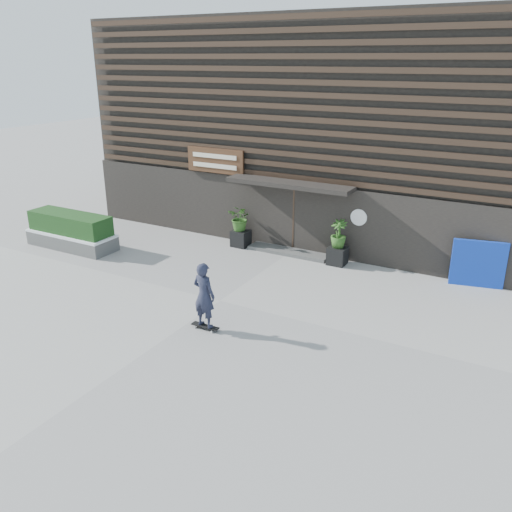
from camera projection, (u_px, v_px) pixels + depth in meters
The scene contains 12 objects.
ground at pixel (220, 301), 15.38m from camera, with size 80.00×80.00×0.00m, color #9E9C96.
entrance_step at pixel (289, 251), 19.12m from camera, with size 3.00×0.80×0.12m, color #484846.
planter_pot_left at pixel (241, 238), 19.74m from camera, with size 0.60×0.60×0.60m, color black.
bamboo_left at pixel (241, 218), 19.46m from camera, with size 0.86×0.75×0.96m, color #2D591E.
planter_pot_right at pixel (337, 256), 18.01m from camera, with size 0.60×0.60×0.60m, color black.
bamboo_right at pixel (339, 234), 17.73m from camera, with size 0.54×0.54×0.96m, color #2D591E.
raised_bed at pixel (72, 240), 19.65m from camera, with size 3.50×1.20×0.50m, color #4C4C4A.
snow_layer at pixel (71, 233), 19.55m from camera, with size 3.50×1.20×0.08m, color white.
hedge at pixel (70, 223), 19.41m from camera, with size 3.30×1.00×0.70m, color #163814.
blue_tarp at pixel (478, 264), 16.11m from camera, with size 1.56×0.12×1.47m, color #0D30B4.
building at pixel (347, 124), 22.13m from camera, with size 18.00×11.00×8.00m.
skateboarder at pixel (204, 295), 13.45m from camera, with size 0.78×0.47×1.83m.
Camera 1 is at (7.69, -11.68, 6.60)m, focal length 37.39 mm.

